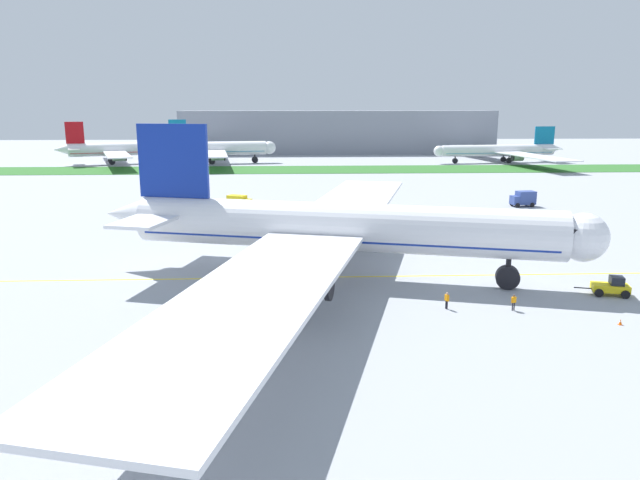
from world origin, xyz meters
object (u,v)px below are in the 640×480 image
at_px(ground_crew_wingwalker_starboard, 447,299).
at_px(service_truck_fuel_bowser, 239,202).
at_px(parked_airliner_far_outer, 500,150).
at_px(parked_airliner_far_right, 217,149).
at_px(parked_airliner_far_centre, 117,150).
at_px(airliner_foreground, 334,228).
at_px(pushback_tug, 611,287).
at_px(ground_crew_wingwalker_port, 219,271).
at_px(ground_crew_marshaller_front, 514,301).
at_px(traffic_cone_near_nose, 620,322).
at_px(service_truck_baggage_loader, 523,198).

height_order(ground_crew_wingwalker_starboard, service_truck_fuel_bowser, service_truck_fuel_bowser).
bearing_deg(parked_airliner_far_outer, ground_crew_wingwalker_starboard, -110.74).
bearing_deg(parked_airliner_far_right, parked_airliner_far_centre, 179.91).
xyz_separation_m(airliner_foreground, parked_airliner_far_right, (-31.36, 145.89, -0.87)).
xyz_separation_m(pushback_tug, ground_crew_wingwalker_port, (-43.12, 7.75, 0.09)).
xyz_separation_m(ground_crew_marshaller_front, traffic_cone_near_nose, (8.59, -4.42, -0.72)).
distance_m(ground_crew_wingwalker_port, traffic_cone_near_nose, 42.70).
distance_m(traffic_cone_near_nose, parked_airliner_far_outer, 167.94).
relative_size(ground_crew_wingwalker_starboard, parked_airliner_far_centre, 0.03).
distance_m(airliner_foreground, traffic_cone_near_nose, 31.37).
distance_m(service_truck_baggage_loader, parked_airliner_far_outer, 99.10).
bearing_deg(traffic_cone_near_nose, service_truck_baggage_loader, 76.28).
height_order(pushback_tug, traffic_cone_near_nose, pushback_tug).
bearing_deg(service_truck_baggage_loader, pushback_tug, -102.20).
xyz_separation_m(pushback_tug, ground_crew_wingwalker_starboard, (-18.96, -3.69, 0.11)).
xyz_separation_m(ground_crew_marshaller_front, ground_crew_wingwalker_starboard, (-6.58, 0.75, 0.06)).
distance_m(airliner_foreground, ground_crew_marshaller_front, 21.84).
xyz_separation_m(airliner_foreground, service_truck_baggage_loader, (42.13, 50.02, -4.45)).
height_order(traffic_cone_near_nose, service_truck_fuel_bowser, service_truck_fuel_bowser).
relative_size(traffic_cone_near_nose, parked_airliner_far_outer, 0.01).
distance_m(pushback_tug, service_truck_fuel_bowser, 72.39).
bearing_deg(ground_crew_wingwalker_port, parked_airliner_far_right, 96.96).
distance_m(airliner_foreground, parked_airliner_far_outer, 161.10).
bearing_deg(parked_airliner_far_centre, ground_crew_wingwalker_port, -70.12).
xyz_separation_m(airliner_foreground, ground_crew_marshaller_front, (17.20, -12.46, -5.09)).
bearing_deg(service_truck_baggage_loader, service_truck_fuel_bowser, -178.71).
relative_size(ground_crew_wingwalker_port, traffic_cone_near_nose, 2.96).
relative_size(pushback_tug, ground_crew_wingwalker_starboard, 3.20).
bearing_deg(parked_airliner_far_outer, airliner_foreground, -115.75).
distance_m(service_truck_baggage_loader, parked_airliner_far_right, 120.85).
relative_size(pushback_tug, parked_airliner_far_centre, 0.09).
distance_m(pushback_tug, traffic_cone_near_nose, 9.66).
relative_size(ground_crew_marshaller_front, service_truck_baggage_loader, 0.33).
bearing_deg(parked_airliner_far_outer, service_truck_baggage_loader, -106.33).
bearing_deg(airliner_foreground, service_truck_fuel_bowser, 107.51).
xyz_separation_m(parked_airliner_far_centre, parked_airliner_far_outer, (136.38, -0.85, -0.67)).
bearing_deg(parked_airliner_far_right, ground_crew_wingwalker_port, -83.04).
bearing_deg(ground_crew_marshaller_front, ground_crew_wingwalker_starboard, 173.48).
height_order(ground_crew_marshaller_front, service_truck_fuel_bowser, service_truck_fuel_bowser).
bearing_deg(pushback_tug, parked_airliner_far_centre, 121.94).
xyz_separation_m(ground_crew_wingwalker_port, service_truck_fuel_bowser, (-1.84, 48.98, 0.49)).
distance_m(parked_airliner_far_centre, parked_airliner_far_outer, 136.39).
xyz_separation_m(airliner_foreground, pushback_tug, (29.59, -8.01, -5.14)).
bearing_deg(parked_airliner_far_outer, ground_crew_wingwalker_port, -119.88).
bearing_deg(airliner_foreground, parked_airliner_far_right, 102.13).
distance_m(ground_crew_wingwalker_port, service_truck_baggage_loader, 75.01).
bearing_deg(ground_crew_wingwalker_port, ground_crew_wingwalker_starboard, -25.35).
relative_size(ground_crew_wingwalker_port, parked_airliner_far_outer, 0.02).
bearing_deg(traffic_cone_near_nose, parked_airliner_far_centre, 119.52).
bearing_deg(service_truck_fuel_bowser, ground_crew_marshaller_front, -61.97).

